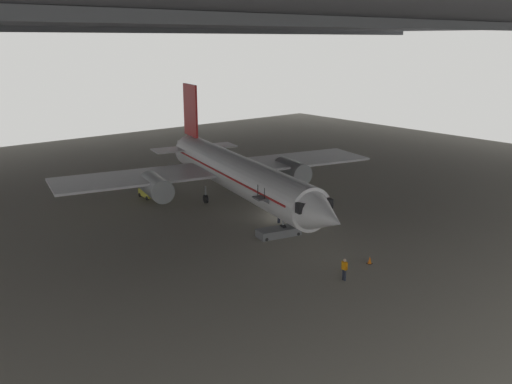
{
  "coord_description": "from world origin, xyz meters",
  "views": [
    {
      "loc": [
        -33.98,
        -37.2,
        16.44
      ],
      "look_at": [
        -2.05,
        1.64,
        2.55
      ],
      "focal_mm": 38.9,
      "sensor_mm": 36.0,
      "label": 1
    }
  ],
  "objects_px": {
    "baggage_tug": "(148,193)",
    "crew_worker_near_nose": "(344,268)",
    "traffic_cone_orange": "(370,260)",
    "airplane_main": "(235,173)",
    "crew_worker_by_stairs": "(279,213)",
    "boarding_stairs": "(278,228)"
  },
  "relations": [
    {
      "from": "airplane_main",
      "to": "crew_worker_by_stairs",
      "type": "relative_size",
      "value": 21.92
    },
    {
      "from": "crew_worker_near_nose",
      "to": "traffic_cone_orange",
      "type": "distance_m",
      "value": 3.89
    },
    {
      "from": "airplane_main",
      "to": "crew_worker_by_stairs",
      "type": "height_order",
      "value": "airplane_main"
    },
    {
      "from": "airplane_main",
      "to": "crew_worker_near_nose",
      "type": "bearing_deg",
      "value": -105.11
    },
    {
      "from": "airplane_main",
      "to": "boarding_stairs",
      "type": "distance_m",
      "value": 10.43
    },
    {
      "from": "airplane_main",
      "to": "traffic_cone_orange",
      "type": "distance_m",
      "value": 19.04
    },
    {
      "from": "traffic_cone_orange",
      "to": "baggage_tug",
      "type": "distance_m",
      "value": 27.19
    },
    {
      "from": "crew_worker_near_nose",
      "to": "traffic_cone_orange",
      "type": "xyz_separation_m",
      "value": [
        3.76,
        0.78,
        -0.64
      ]
    },
    {
      "from": "baggage_tug",
      "to": "crew_worker_near_nose",
      "type": "bearing_deg",
      "value": -89.39
    },
    {
      "from": "crew_worker_near_nose",
      "to": "baggage_tug",
      "type": "bearing_deg",
      "value": 90.61
    },
    {
      "from": "crew_worker_by_stairs",
      "to": "baggage_tug",
      "type": "height_order",
      "value": "crew_worker_by_stairs"
    },
    {
      "from": "crew_worker_near_nose",
      "to": "baggage_tug",
      "type": "relative_size",
      "value": 0.74
    },
    {
      "from": "boarding_stairs",
      "to": "crew_worker_near_nose",
      "type": "bearing_deg",
      "value": -104.27
    },
    {
      "from": "traffic_cone_orange",
      "to": "baggage_tug",
      "type": "xyz_separation_m",
      "value": [
        -4.05,
        26.88,
        0.23
      ]
    },
    {
      "from": "airplane_main",
      "to": "crew_worker_by_stairs",
      "type": "xyz_separation_m",
      "value": [
        -0.37,
        -7.11,
        -2.5
      ]
    },
    {
      "from": "crew_worker_near_nose",
      "to": "baggage_tug",
      "type": "height_order",
      "value": "crew_worker_near_nose"
    },
    {
      "from": "boarding_stairs",
      "to": "traffic_cone_orange",
      "type": "relative_size",
      "value": 7.73
    },
    {
      "from": "airplane_main",
      "to": "traffic_cone_orange",
      "type": "bearing_deg",
      "value": -94.6
    },
    {
      "from": "boarding_stairs",
      "to": "traffic_cone_orange",
      "type": "height_order",
      "value": "boarding_stairs"
    },
    {
      "from": "crew_worker_near_nose",
      "to": "crew_worker_by_stairs",
      "type": "xyz_separation_m",
      "value": [
        4.89,
        12.39,
        0.0
      ]
    },
    {
      "from": "airplane_main",
      "to": "crew_worker_by_stairs",
      "type": "distance_m",
      "value": 7.54
    },
    {
      "from": "boarding_stairs",
      "to": "traffic_cone_orange",
      "type": "xyz_separation_m",
      "value": [
        1.26,
        -9.03,
        -0.44
      ]
    }
  ]
}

